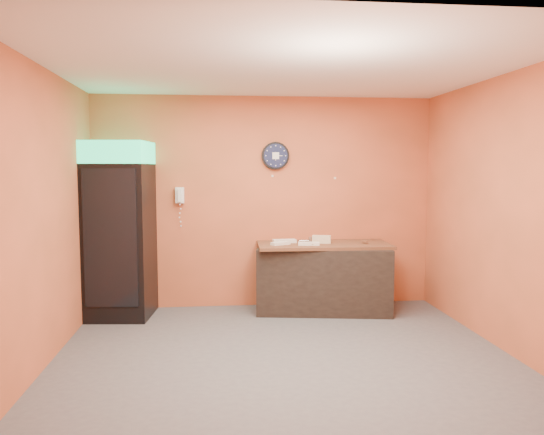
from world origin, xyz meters
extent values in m
plane|color=#47474C|center=(0.00, 0.00, 0.00)|extent=(4.50, 4.50, 0.00)
cube|color=#D6633C|center=(0.00, 2.00, 1.40)|extent=(4.50, 0.02, 2.80)
cube|color=#D6633C|center=(-2.25, 0.00, 1.40)|extent=(0.02, 4.00, 2.80)
cube|color=#D6633C|center=(2.25, 0.00, 1.40)|extent=(0.02, 4.00, 2.80)
cube|color=white|center=(0.00, 0.00, 2.80)|extent=(4.50, 4.00, 0.02)
cube|color=black|center=(-1.85, 1.65, 0.95)|extent=(0.84, 0.84, 1.91)
cube|color=#16C070|center=(-1.85, 1.65, 2.04)|extent=(0.84, 0.84, 0.27)
cube|color=black|center=(-1.81, 1.27, 1.04)|extent=(0.63, 0.09, 1.63)
cube|color=black|center=(0.73, 1.62, 0.42)|extent=(1.79, 1.01, 0.85)
cylinder|color=black|center=(0.14, 1.98, 2.02)|extent=(0.37, 0.05, 0.37)
cylinder|color=#0F1433|center=(0.14, 1.95, 2.02)|extent=(0.31, 0.01, 0.31)
cube|color=white|center=(0.14, 1.94, 2.02)|extent=(0.09, 0.00, 0.09)
cube|color=white|center=(-1.12, 1.96, 1.50)|extent=(0.11, 0.07, 0.21)
cube|color=white|center=(-1.12, 1.91, 1.50)|extent=(0.05, 0.04, 0.17)
cube|color=brown|center=(0.73, 1.62, 0.87)|extent=(1.72, 0.80, 0.04)
cube|color=beige|center=(0.70, 1.64, 0.91)|extent=(0.25, 0.14, 0.05)
cube|color=beige|center=(0.70, 1.64, 0.96)|extent=(0.25, 0.14, 0.05)
cube|color=silver|center=(0.16, 1.55, 0.90)|extent=(0.26, 0.20, 0.04)
cube|color=silver|center=(0.51, 1.48, 0.91)|extent=(0.28, 0.15, 0.04)
cube|color=silver|center=(0.23, 1.73, 0.91)|extent=(0.31, 0.15, 0.04)
cylinder|color=silver|center=(0.59, 1.82, 0.92)|extent=(0.06, 0.06, 0.06)
camera|label=1|loc=(-0.65, -5.05, 1.85)|focal=35.00mm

